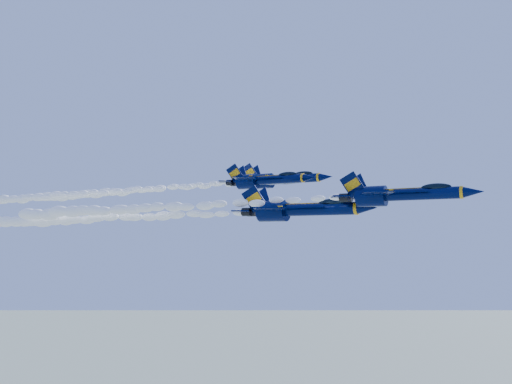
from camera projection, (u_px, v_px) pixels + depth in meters
The scene contains 8 objects.
jet_lead at pixel (399, 194), 55.20m from camera, with size 15.33×12.58×5.70m.
smoke_trail_jet_lead at pixel (149, 208), 72.85m from camera, with size 59.08×2.08×1.87m, color white.
jet_second at pixel (298, 209), 63.37m from camera, with size 18.03×14.79×6.70m.
smoke_trail_jet_second at pixel (91, 219), 81.59m from camera, with size 59.08×2.44×2.20m, color white.
jet_third at pixel (265, 180), 76.21m from camera, with size 14.98×12.29×5.57m.
smoke_trail_jet_third at pixel (97, 193), 93.79m from camera, with size 59.08×2.03×1.83m, color white.
jet_fourth at pixel (280, 179), 88.45m from camera, with size 17.46×14.32×6.49m.
smoke_trail_jet_fourth at pixel (125, 191), 106.54m from camera, with size 59.08×2.36×2.13m, color white.
Camera 1 is at (31.37, -65.20, 146.99)m, focal length 35.00 mm.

